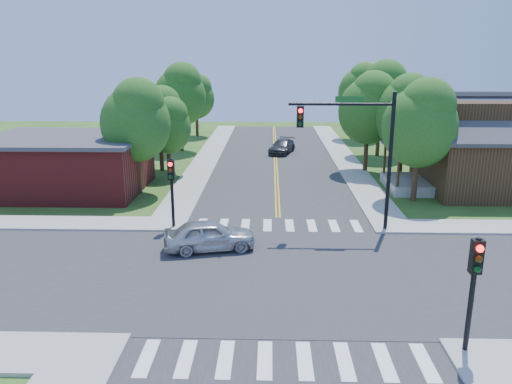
{
  "coord_description": "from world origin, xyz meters",
  "views": [
    {
      "loc": [
        -0.49,
        -19.39,
        8.93
      ],
      "look_at": [
        -1.19,
        5.11,
        2.2
      ],
      "focal_mm": 35.0,
      "sensor_mm": 36.0,
      "label": 1
    }
  ],
  "objects_px": {
    "signal_pole_nw": "(171,180)",
    "car_dgrey": "(282,147)",
    "signal_mast_ne": "(358,139)",
    "signal_pole_se": "(475,275)",
    "car_silver": "(210,236)",
    "house_ne": "(502,142)"
  },
  "relations": [
    {
      "from": "signal_mast_ne",
      "to": "car_silver",
      "type": "relative_size",
      "value": 1.59
    },
    {
      "from": "house_ne",
      "to": "car_dgrey",
      "type": "relative_size",
      "value": 2.79
    },
    {
      "from": "car_silver",
      "to": "car_dgrey",
      "type": "bearing_deg",
      "value": -21.86
    },
    {
      "from": "signal_mast_ne",
      "to": "car_dgrey",
      "type": "height_order",
      "value": "signal_mast_ne"
    },
    {
      "from": "signal_pole_nw",
      "to": "car_dgrey",
      "type": "bearing_deg",
      "value": 73.72
    },
    {
      "from": "signal_pole_se",
      "to": "house_ne",
      "type": "distance_m",
      "value": 22.03
    },
    {
      "from": "signal_mast_ne",
      "to": "car_silver",
      "type": "xyz_separation_m",
      "value": [
        -7.22,
        -2.99,
        -4.12
      ]
    },
    {
      "from": "car_dgrey",
      "to": "house_ne",
      "type": "bearing_deg",
      "value": -25.47
    },
    {
      "from": "car_dgrey",
      "to": "signal_mast_ne",
      "type": "bearing_deg",
      "value": -65.45
    },
    {
      "from": "house_ne",
      "to": "signal_pole_se",
      "type": "bearing_deg",
      "value": -115.58
    },
    {
      "from": "signal_pole_nw",
      "to": "house_ne",
      "type": "bearing_deg",
      "value": 22.69
    },
    {
      "from": "car_silver",
      "to": "car_dgrey",
      "type": "height_order",
      "value": "car_silver"
    },
    {
      "from": "house_ne",
      "to": "signal_pole_nw",
      "type": "bearing_deg",
      "value": -157.31
    },
    {
      "from": "signal_mast_ne",
      "to": "signal_pole_se",
      "type": "xyz_separation_m",
      "value": [
        1.69,
        -11.21,
        -2.19
      ]
    },
    {
      "from": "signal_mast_ne",
      "to": "signal_pole_nw",
      "type": "height_order",
      "value": "signal_mast_ne"
    },
    {
      "from": "signal_pole_nw",
      "to": "car_silver",
      "type": "xyz_separation_m",
      "value": [
        2.29,
        -2.98,
        -1.94
      ]
    },
    {
      "from": "signal_pole_se",
      "to": "house_ne",
      "type": "relative_size",
      "value": 0.29
    },
    {
      "from": "signal_mast_ne",
      "to": "car_silver",
      "type": "height_order",
      "value": "signal_mast_ne"
    },
    {
      "from": "car_silver",
      "to": "house_ne",
      "type": "bearing_deg",
      "value": -70.36
    },
    {
      "from": "signal_pole_nw",
      "to": "car_dgrey",
      "type": "relative_size",
      "value": 0.81
    },
    {
      "from": "house_ne",
      "to": "car_silver",
      "type": "relative_size",
      "value": 2.88
    },
    {
      "from": "signal_mast_ne",
      "to": "signal_pole_se",
      "type": "relative_size",
      "value": 1.89
    }
  ]
}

